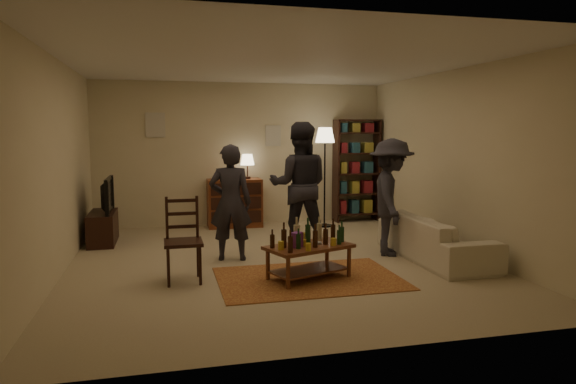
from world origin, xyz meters
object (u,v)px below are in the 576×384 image
object	(u,v)px
dining_chair	(183,236)
person_by_sofa	(391,197)
dresser	(235,202)
bookshelf	(356,169)
tv_stand	(103,219)
floor_lamp	(325,142)
coffee_table	(309,248)
sofa	(435,238)
person_right	(299,185)
person_left	(231,203)

from	to	relation	value
dining_chair	person_by_sofa	bearing A→B (deg)	11.53
dresser	bookshelf	distance (m)	2.50
tv_stand	dresser	size ratio (longest dim) A/B	0.78
dining_chair	floor_lamp	size ratio (longest dim) A/B	0.56
coffee_table	dining_chair	xyz separation A→B (m)	(-1.48, 0.30, 0.16)
person_by_sofa	tv_stand	bearing A→B (deg)	87.78
bookshelf	floor_lamp	distance (m)	1.07
floor_lamp	sofa	bearing A→B (deg)	-74.60
person_right	person_by_sofa	xyz separation A→B (m)	(1.16, -0.78, -0.12)
dresser	coffee_table	bearing A→B (deg)	-83.78
coffee_table	dresser	bearing A→B (deg)	96.22
sofa	person_right	world-z (taller)	person_right
person_left	dresser	bearing A→B (deg)	-87.94
coffee_table	floor_lamp	distance (m)	3.68
tv_stand	person_by_sofa	distance (m)	4.54
dining_chair	floor_lamp	xyz separation A→B (m)	(2.72, 2.95, 1.04)
dining_chair	bookshelf	distance (m)	4.92
tv_stand	person_by_sofa	world-z (taller)	person_by_sofa
bookshelf	person_left	distance (m)	3.81
person_right	dresser	bearing A→B (deg)	-53.68
bookshelf	person_right	size ratio (longest dim) A/B	1.04
person_left	person_by_sofa	size ratio (longest dim) A/B	0.96
dining_chair	sofa	size ratio (longest dim) A/B	0.50
dresser	person_left	xyz separation A→B (m)	(-0.40, -2.46, 0.33)
dining_chair	person_right	world-z (taller)	person_right
person_right	floor_lamp	bearing A→B (deg)	-104.76
sofa	person_left	world-z (taller)	person_left
dresser	sofa	size ratio (longest dim) A/B	0.65
tv_stand	coffee_table	bearing A→B (deg)	-45.70
person_by_sofa	dining_chair	bearing A→B (deg)	122.91
tv_stand	person_left	bearing A→B (deg)	-39.87
dining_chair	sofa	xyz separation A→B (m)	(3.48, 0.21, -0.24)
dining_chair	person_left	bearing A→B (deg)	51.38
floor_lamp	person_left	bearing A→B (deg)	-134.29
dining_chair	floor_lamp	distance (m)	4.15
dining_chair	sofa	world-z (taller)	dining_chair
dresser	floor_lamp	world-z (taller)	floor_lamp
coffee_table	sofa	world-z (taller)	coffee_table
tv_stand	person_by_sofa	size ratio (longest dim) A/B	0.63
dresser	person_right	xyz separation A→B (m)	(0.73, -1.93, 0.49)
bookshelf	person_left	world-z (taller)	bookshelf
tv_stand	person_right	xyz separation A→B (m)	(2.98, -1.01, 0.58)
dresser	bookshelf	size ratio (longest dim) A/B	0.67
dining_chair	bookshelf	xyz separation A→B (m)	(3.52, 3.39, 0.49)
bookshelf	person_by_sofa	bearing A→B (deg)	-101.12
dining_chair	tv_stand	size ratio (longest dim) A/B	0.97
dining_chair	person_right	size ratio (longest dim) A/B	0.53
bookshelf	sofa	world-z (taller)	bookshelf
tv_stand	person_left	distance (m)	2.45
tv_stand	bookshelf	distance (m)	4.84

